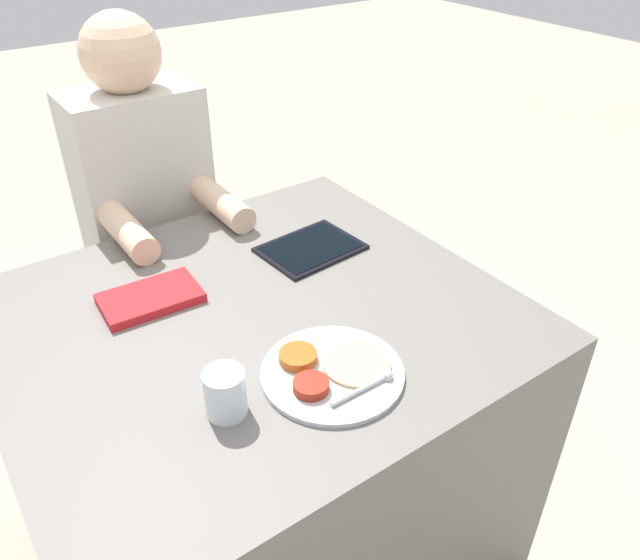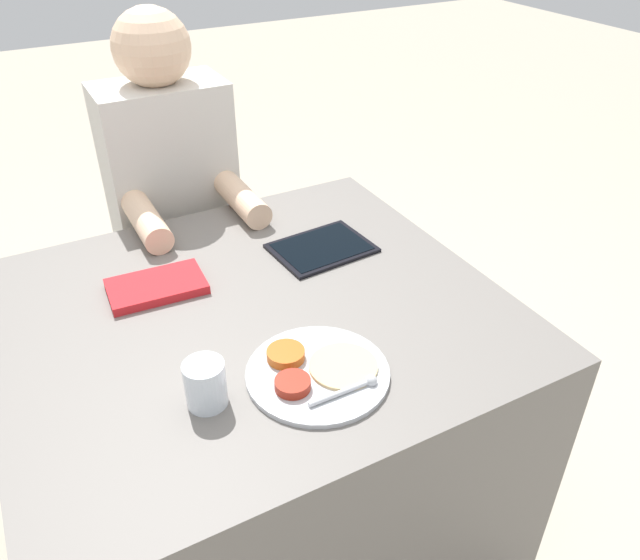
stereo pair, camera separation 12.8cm
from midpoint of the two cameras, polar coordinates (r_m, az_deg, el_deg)
ground_plane at (r=1.86m, az=-2.57°, el=-22.03°), size 12.00×12.00×0.00m
dining_table at (r=1.56m, az=-2.94°, el=-14.10°), size 1.02×0.92×0.77m
thali_tray at (r=1.13m, az=2.90°, el=-8.51°), size 0.26×0.26×0.03m
red_notebook at (r=1.37m, az=-12.17°, el=-0.71°), size 0.21×0.14×0.02m
tablet_device at (r=1.49m, az=2.61°, el=2.87°), size 0.24×0.19×0.01m
person_diner at (r=1.89m, az=-10.79°, el=3.41°), size 0.34×0.44×1.26m
drinking_glass at (r=1.07m, az=-7.05°, el=-9.56°), size 0.07×0.07×0.09m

